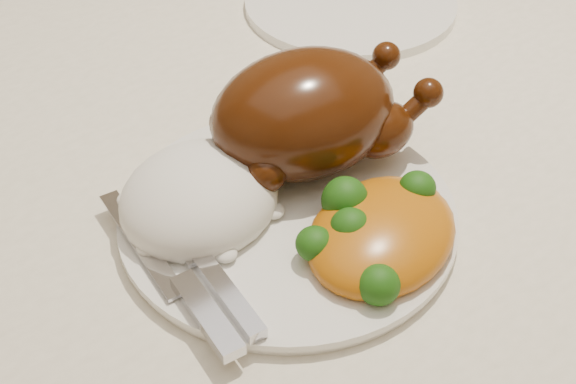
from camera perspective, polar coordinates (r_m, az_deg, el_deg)
dining_table at (r=0.85m, az=-1.91°, el=2.89°), size 1.60×0.90×0.76m
tablecloth at (r=0.81m, az=-2.02°, el=6.99°), size 1.73×1.03×0.18m
dinner_plate at (r=0.61m, az=-0.00°, el=-1.79°), size 0.33×0.33×0.01m
side_plate at (r=0.89m, az=4.45°, el=13.20°), size 0.25×0.25×0.01m
roast_chicken at (r=0.63m, az=1.51°, el=5.68°), size 0.20×0.14×0.10m
rice_mound at (r=0.60m, az=-6.32°, el=-0.48°), size 0.15×0.14×0.07m
mac_and_cheese at (r=0.58m, az=6.64°, el=-2.86°), size 0.15×0.14×0.05m
cutlery at (r=0.55m, az=-6.64°, el=-6.38°), size 0.04×0.19×0.01m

